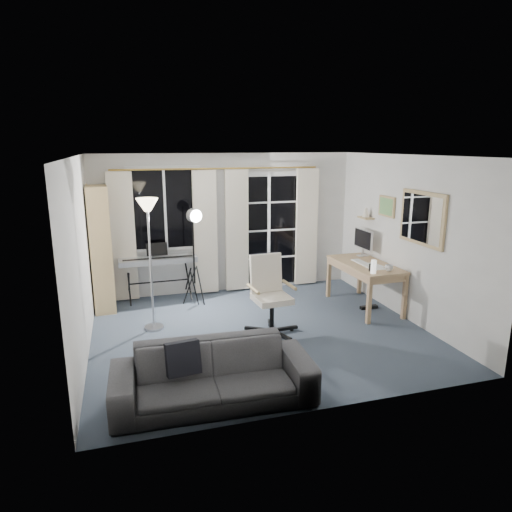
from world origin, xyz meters
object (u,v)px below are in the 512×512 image
Objects in this scene: bookshelf at (99,251)px; monitor at (363,240)px; studio_light at (194,227)px; mug at (389,267)px; sofa at (213,366)px; desk at (365,269)px; office_chair at (268,287)px; torchiere_lamp at (148,225)px; keyboard_piano at (158,261)px.

bookshelf reaches higher than monitor.
studio_light reaches higher than monitor.
sofa is (-2.95, -1.54, -0.39)m from mug.
mug is 3.35m from sofa.
bookshelf reaches higher than desk.
studio_light is at bearing 170.39° from monitor.
sofa is at bearing -142.19° from monitor.
bookshelf is 2.83m from office_chair.
torchiere_lamp reaches higher than monitor.
studio_light reaches higher than sofa.
bookshelf is 1.54m from studio_light.
monitor is at bearing -14.32° from keyboard_piano.
mug is at bearing -9.39° from torchiere_lamp.
desk is at bearing -39.14° from studio_light.
studio_light is 1.49× the size of office_chair.
torchiere_lamp is 1.35× the size of desk.
monitor is at bearing -12.91° from bookshelf.
office_chair is at bearing 179.22° from mug.
office_chair is at bearing 57.44° from sofa.
office_chair reaches higher than sofa.
monitor is 0.26× the size of sofa.
office_chair is at bearing -156.16° from monitor.
mug is (3.39, -0.56, -0.70)m from torchiere_lamp.
mug reaches higher than desk.
monitor is (4.20, -0.76, 0.08)m from bookshelf.
studio_light is at bearing 116.87° from office_chair.
desk is at bearing -115.11° from monitor.
bookshelf is 0.93m from keyboard_piano.
torchiere_lamp is 1.15× the size of studio_light.
bookshelf reaches higher than sofa.
torchiere_lamp is at bearing -175.12° from monitor.
bookshelf is 3.72× the size of monitor.
office_chair reaches higher than mug.
bookshelf is at bearing 178.10° from keyboard_piano.
desk is at bearing 101.31° from mug.
torchiere_lamp is 3.50m from mug.
sofa is (1.16, -3.25, -0.53)m from bookshelf.
monitor is (2.75, -0.39, -0.29)m from studio_light.
keyboard_piano is 2.15m from office_chair.
keyboard_piano is 0.78× the size of studio_light.
monitor is (3.30, -0.75, 0.31)m from keyboard_piano.
keyboard_piano is 1.16× the size of office_chair.
monitor is at bearing 6.39° from torchiere_lamp.
sofa is (0.44, -2.10, -1.09)m from torchiere_lamp.
torchiere_lamp is 0.91× the size of sofa.
keyboard_piano is 10.60× the size of mug.
torchiere_lamp is 1.09m from studio_light.
monitor is 4.40× the size of mug.
office_chair is 0.79× the size of desk.
torchiere_lamp reaches higher than keyboard_piano.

